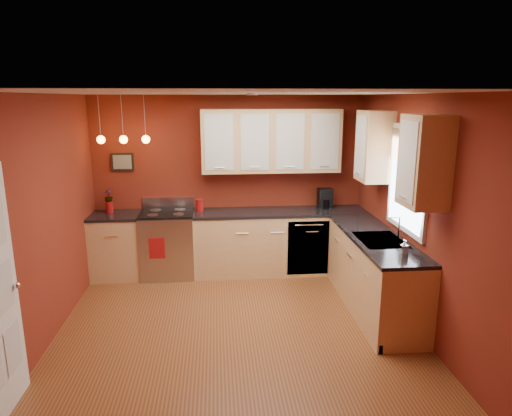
{
  "coord_description": "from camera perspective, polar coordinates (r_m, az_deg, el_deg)",
  "views": [
    {
      "loc": [
        -0.2,
        -4.65,
        2.55
      ],
      "look_at": [
        0.3,
        1.0,
        1.18
      ],
      "focal_mm": 32.0,
      "sensor_mm": 36.0,
      "label": 1
    }
  ],
  "objects": [
    {
      "name": "gas_range",
      "position": [
        6.81,
        -10.92,
        -4.37
      ],
      "size": [
        0.76,
        0.64,
        1.11
      ],
      "color": "#B2B2B7",
      "rests_on": "floor"
    },
    {
      "name": "pendant_lights",
      "position": [
        6.54,
        -16.24,
        8.29
      ],
      "size": [
        0.71,
        0.11,
        0.66
      ],
      "color": "gray",
      "rests_on": "ceiling"
    },
    {
      "name": "wall_left",
      "position": [
        5.14,
        -25.41,
        -1.85
      ],
      "size": [
        0.02,
        4.2,
        2.6
      ],
      "primitive_type": "cube",
      "color": "maroon",
      "rests_on": "floor"
    },
    {
      "name": "base_cabinets_back_left",
      "position": [
        6.93,
        -16.94,
        -4.67
      ],
      "size": [
        0.7,
        0.6,
        0.9
      ],
      "primitive_type": "cube",
      "color": "#DCAC76",
      "rests_on": "floor"
    },
    {
      "name": "red_canister",
      "position": [
        6.69,
        -7.07,
        0.33
      ],
      "size": [
        0.12,
        0.12,
        0.18
      ],
      "color": "maroon",
      "rests_on": "counter_back_right"
    },
    {
      "name": "base_cabinets_back_right",
      "position": [
        6.84,
        3.0,
        -4.32
      ],
      "size": [
        2.54,
        0.6,
        0.9
      ],
      "primitive_type": "cube",
      "color": "#DCAC76",
      "rests_on": "floor"
    },
    {
      "name": "ceiling",
      "position": [
        4.65,
        -2.69,
        14.18
      ],
      "size": [
        4.0,
        4.2,
        0.02
      ],
      "primitive_type": "cube",
      "color": "beige",
      "rests_on": "wall_back"
    },
    {
      "name": "wall_picture",
      "position": [
        6.92,
        -16.34,
        5.55
      ],
      "size": [
        0.32,
        0.03,
        0.26
      ],
      "primitive_type": "cube",
      "color": "black",
      "rests_on": "wall_back"
    },
    {
      "name": "soap_pump",
      "position": [
        5.05,
        18.01,
        -4.72
      ],
      "size": [
        0.08,
        0.08,
        0.17
      ],
      "primitive_type": "imported",
      "rotation": [
        0.0,
        0.0,
        0.08
      ],
      "color": "white",
      "rests_on": "counter_right"
    },
    {
      "name": "red_vase",
      "position": [
        6.91,
        -17.86,
        0.12
      ],
      "size": [
        0.1,
        0.1,
        0.16
      ],
      "primitive_type": "cylinder",
      "color": "maroon",
      "rests_on": "counter_back_left"
    },
    {
      "name": "counter_right",
      "position": [
        5.68,
        14.75,
        -3.57
      ],
      "size": [
        0.62,
        2.1,
        0.04
      ],
      "primitive_type": "cube",
      "color": "black",
      "rests_on": "base_cabinets_right"
    },
    {
      "name": "wall_right",
      "position": [
        5.29,
        19.67,
        -0.9
      ],
      "size": [
        0.02,
        4.2,
        2.6
      ],
      "primitive_type": "cube",
      "color": "maroon",
      "rests_on": "floor"
    },
    {
      "name": "coffee_maker",
      "position": [
        6.93,
        8.61,
        1.14
      ],
      "size": [
        0.21,
        0.21,
        0.29
      ],
      "rotation": [
        0.0,
        0.0,
        0.06
      ],
      "color": "black",
      "rests_on": "counter_back_right"
    },
    {
      "name": "counter_back_right",
      "position": [
        6.71,
        3.05,
        -0.5
      ],
      "size": [
        2.54,
        0.62,
        0.04
      ],
      "primitive_type": "cube",
      "color": "black",
      "rests_on": "base_cabinets_back_right"
    },
    {
      "name": "flowers",
      "position": [
        6.87,
        -17.95,
        1.42
      ],
      "size": [
        0.14,
        0.14,
        0.2
      ],
      "primitive_type": "imported",
      "rotation": [
        0.0,
        0.0,
        -0.31
      ],
      "color": "maroon",
      "rests_on": "red_vase"
    },
    {
      "name": "wall_front",
      "position": [
        2.84,
        -0.56,
        -12.5
      ],
      "size": [
        4.0,
        0.02,
        2.6
      ],
      "primitive_type": "cube",
      "color": "maroon",
      "rests_on": "floor"
    },
    {
      "name": "counter_back_left",
      "position": [
        6.81,
        -17.21,
        -0.9
      ],
      "size": [
        0.7,
        0.62,
        0.04
      ],
      "primitive_type": "cube",
      "color": "black",
      "rests_on": "base_cabinets_back_left"
    },
    {
      "name": "dish_towel",
      "position": [
        6.5,
        -12.3,
        -4.95
      ],
      "size": [
        0.22,
        0.01,
        0.3
      ],
      "primitive_type": "cube",
      "color": "maroon",
      "rests_on": "gas_range"
    },
    {
      "name": "sink",
      "position": [
        5.55,
        15.28,
        -4.07
      ],
      "size": [
        0.5,
        0.7,
        0.33
      ],
      "color": "gray",
      "rests_on": "counter_right"
    },
    {
      "name": "dishwasher_front",
      "position": [
        6.63,
        6.53,
        -4.98
      ],
      "size": [
        0.6,
        0.02,
        0.8
      ],
      "primitive_type": "cube",
      "color": "#B2B2B7",
      "rests_on": "base_cabinets_back_right"
    },
    {
      "name": "wall_back",
      "position": [
        6.86,
        -3.31,
        3.06
      ],
      "size": [
        4.0,
        0.02,
        2.6
      ],
      "primitive_type": "cube",
      "color": "maroon",
      "rests_on": "floor"
    },
    {
      "name": "floor",
      "position": [
        5.3,
        -2.37,
        -15.17
      ],
      "size": [
        4.2,
        4.2,
        0.0
      ],
      "primitive_type": "plane",
      "color": "brown",
      "rests_on": "ground"
    },
    {
      "name": "base_cabinets_right",
      "position": [
        5.83,
        14.47,
        -7.99
      ],
      "size": [
        0.6,
        2.1,
        0.9
      ],
      "primitive_type": "cube",
      "color": "#DCAC76",
      "rests_on": "floor"
    },
    {
      "name": "window",
      "position": [
        5.47,
        18.47,
        3.81
      ],
      "size": [
        0.06,
        1.02,
        1.22
      ],
      "color": "white",
      "rests_on": "wall_right"
    },
    {
      "name": "upper_cabinets_right",
      "position": [
        5.4,
        17.1,
        6.6
      ],
      "size": [
        0.35,
        1.95,
        0.9
      ],
      "primitive_type": "cube",
      "color": "#DCAC76",
      "rests_on": "wall_right"
    },
    {
      "name": "upper_cabinets_back",
      "position": [
        6.65,
        1.89,
        8.39
      ],
      "size": [
        2.0,
        0.35,
        0.9
      ],
      "primitive_type": "cube",
      "color": "#DCAC76",
      "rests_on": "wall_back"
    }
  ]
}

